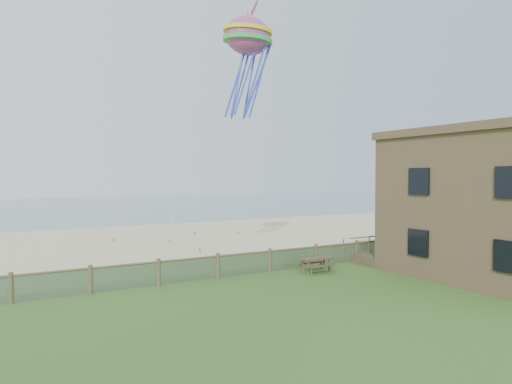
% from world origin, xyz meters
% --- Properties ---
extents(ground, '(160.00, 160.00, 0.00)m').
position_xyz_m(ground, '(0.00, 0.00, 0.00)').
color(ground, '#2C541C').
rests_on(ground, ground).
extents(sand_beach, '(72.00, 20.00, 0.02)m').
position_xyz_m(sand_beach, '(0.00, 22.00, 0.00)').
color(sand_beach, '#C2B78C').
rests_on(sand_beach, ground).
extents(ocean, '(160.00, 68.00, 0.02)m').
position_xyz_m(ocean, '(0.00, 66.00, 0.00)').
color(ocean, slate).
rests_on(ocean, ground).
extents(chainlink_fence, '(36.20, 0.20, 1.25)m').
position_xyz_m(chainlink_fence, '(0.00, 6.00, 0.55)').
color(chainlink_fence, brown).
rests_on(chainlink_fence, ground).
extents(motel_deck, '(15.00, 2.00, 0.50)m').
position_xyz_m(motel_deck, '(13.00, 5.00, 0.25)').
color(motel_deck, brown).
rests_on(motel_deck, ground).
extents(picnic_table, '(1.75, 1.36, 0.71)m').
position_xyz_m(picnic_table, '(2.09, 4.74, 0.35)').
color(picnic_table, brown).
rests_on(picnic_table, ground).
extents(octopus_kite, '(3.78, 3.10, 6.77)m').
position_xyz_m(octopus_kite, '(1.23, 10.64, 11.97)').
color(octopus_kite, '#FF6128').
extents(kite_red, '(2.18, 1.89, 2.94)m').
position_xyz_m(kite_red, '(5.26, 16.97, 17.30)').
color(kite_red, '#E7284A').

